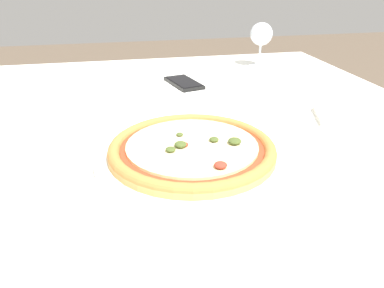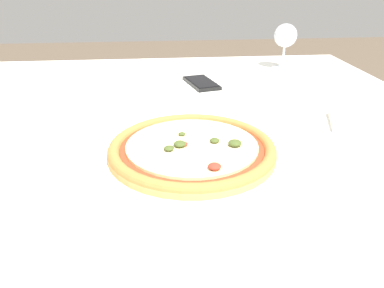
# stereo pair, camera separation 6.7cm
# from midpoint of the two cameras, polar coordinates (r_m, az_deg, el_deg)

# --- Properties ---
(dining_table) EXTENTS (1.29, 1.16, 0.73)m
(dining_table) POSITION_cam_midpoint_polar(r_m,az_deg,el_deg) (0.93, -0.31, 0.39)
(dining_table) COLOR #997047
(dining_table) RESTS_ON ground_plane
(pizza_plate) EXTENTS (0.35, 0.35, 0.04)m
(pizza_plate) POSITION_cam_midpoint_polar(r_m,az_deg,el_deg) (0.68, 2.85, -1.08)
(pizza_plate) COLOR white
(pizza_plate) RESTS_ON dining_table
(fork) EXTENTS (0.03, 0.17, 0.00)m
(fork) POSITION_cam_midpoint_polar(r_m,az_deg,el_deg) (1.02, -15.98, 6.42)
(fork) COLOR silver
(fork) RESTS_ON dining_table
(wine_glass_far_left) EXTENTS (0.08, 0.08, 0.15)m
(wine_glass_far_left) POSITION_cam_midpoint_polar(r_m,az_deg,el_deg) (1.32, 15.53, 15.41)
(wine_glass_far_left) COLOR silver
(wine_glass_far_left) RESTS_ON dining_table
(cell_phone) EXTENTS (0.10, 0.16, 0.01)m
(cell_phone) POSITION_cam_midpoint_polar(r_m,az_deg,el_deg) (1.12, 3.17, 9.27)
(cell_phone) COLOR black
(cell_phone) RESTS_ON dining_table
(napkin_folded) EXTENTS (0.18, 0.15, 0.01)m
(napkin_folded) POSITION_cam_midpoint_polar(r_m,az_deg,el_deg) (0.92, 26.91, 2.73)
(napkin_folded) COLOR silver
(napkin_folded) RESTS_ON dining_table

